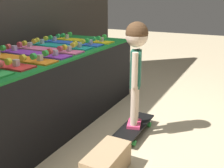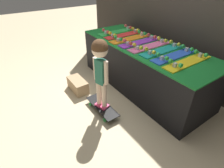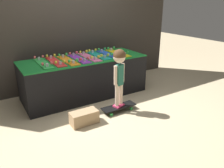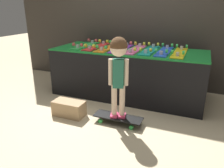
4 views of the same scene
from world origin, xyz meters
TOP-DOWN VIEW (x-y plane):
  - ground_plane at (0.00, 0.00)m, footprint 16.00×16.00m
  - back_wall at (0.00, 1.22)m, footprint 5.15×0.10m
  - display_rack at (0.00, 0.55)m, footprint 2.38×0.90m
  - skateboard_green_on_rack at (-0.77, 0.57)m, footprint 0.17×0.78m
  - skateboard_red_on_rack at (-0.55, 0.56)m, footprint 0.17×0.78m
  - skateboard_orange_on_rack at (-0.33, 0.52)m, footprint 0.17×0.78m
  - skateboard_purple_on_rack at (-0.11, 0.54)m, footprint 0.17×0.78m
  - skateboard_pink_on_rack at (0.11, 0.55)m, footprint 0.17×0.78m
  - skateboard_teal_on_rack at (0.33, 0.58)m, footprint 0.17×0.78m
  - skateboard_blue_on_rack at (0.55, 0.57)m, footprint 0.17×0.78m
  - skateboard_yellow_on_rack at (0.77, 0.55)m, footprint 0.17×0.78m
  - skateboard_on_floor at (0.19, -0.39)m, footprint 0.62×0.20m
  - child at (0.19, -0.39)m, footprint 0.23×0.20m
  - storage_box at (-0.49, -0.45)m, footprint 0.43×0.21m

SIDE VIEW (x-z plane):
  - ground_plane at x=0.00m, z-range 0.00..0.00m
  - skateboard_on_floor at x=0.19m, z-range 0.03..0.12m
  - storage_box at x=-0.49m, z-range 0.00..0.21m
  - display_rack at x=0.00m, z-range 0.00..0.76m
  - skateboard_green_on_rack at x=-0.77m, z-range 0.74..0.83m
  - skateboard_red_on_rack at x=-0.55m, z-range 0.74..0.83m
  - skateboard_orange_on_rack at x=-0.33m, z-range 0.74..0.83m
  - skateboard_purple_on_rack at x=-0.11m, z-range 0.74..0.83m
  - skateboard_pink_on_rack at x=0.11m, z-range 0.74..0.83m
  - skateboard_teal_on_rack at x=0.33m, z-range 0.74..0.83m
  - skateboard_blue_on_rack at x=0.55m, z-range 0.74..0.83m
  - skateboard_yellow_on_rack at x=0.77m, z-range 0.74..0.83m
  - child at x=0.19m, z-range 0.29..1.29m
  - back_wall at x=0.00m, z-range 0.00..2.76m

